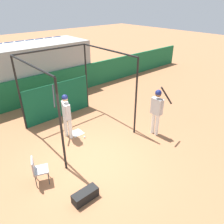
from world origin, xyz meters
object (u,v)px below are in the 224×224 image
at_px(folding_chair, 37,168).
at_px(baseball, 84,137).
at_px(player_waiting, 157,108).
at_px(player_batter, 66,112).
at_px(equipment_bag, 85,195).

distance_m(folding_chair, baseball, 2.50).
bearing_deg(player_waiting, folding_chair, -99.12).
xyz_separation_m(player_batter, player_waiting, (2.60, -2.03, 0.06)).
distance_m(player_batter, baseball, 1.18).
bearing_deg(player_batter, folding_chair, 146.23).
bearing_deg(equipment_bag, baseball, 55.53).
relative_size(player_batter, baseball, 25.89).
height_order(folding_chair, equipment_bag, folding_chair).
distance_m(player_batter, player_waiting, 3.30).
bearing_deg(baseball, player_waiting, -35.27).
bearing_deg(baseball, equipment_bag, -124.47).
relative_size(player_waiting, baseball, 27.87).
distance_m(equipment_bag, baseball, 2.85).
height_order(player_batter, folding_chair, player_batter).
height_order(player_batter, baseball, player_batter).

